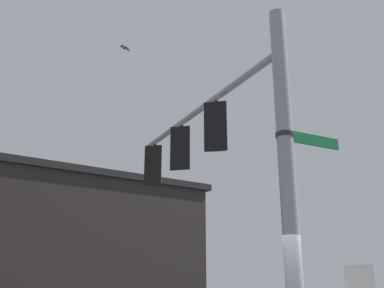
{
  "coord_description": "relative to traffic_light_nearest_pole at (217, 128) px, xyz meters",
  "views": [
    {
      "loc": [
        0.12,
        -8.15,
        1.57
      ],
      "look_at": [
        -2.41,
        2.88,
        5.23
      ],
      "focal_mm": 43.0,
      "sensor_mm": 36.0,
      "label": 1
    }
  ],
  "objects": [
    {
      "name": "traffic_light_mid_inner",
      "position": [
        -1.22,
        1.46,
        0.0
      ],
      "size": [
        0.54,
        0.49,
        1.31
      ],
      "color": "black"
    },
    {
      "name": "traffic_light_nearest_pole",
      "position": [
        0.0,
        0.0,
        0.0
      ],
      "size": [
        0.54,
        0.49,
        1.31
      ],
      "color": "black"
    },
    {
      "name": "street_name_sign",
      "position": [
        1.84,
        -1.71,
        -0.93
      ],
      "size": [
        1.18,
        1.02,
        0.22
      ],
      "color": "#147238"
    },
    {
      "name": "bird_flying",
      "position": [
        -3.73,
        3.21,
        4.42
      ],
      "size": [
        0.27,
        0.36,
        0.12
      ],
      "color": "#4C4742"
    },
    {
      "name": "signal_pole",
      "position": [
        1.58,
        -1.92,
        -1.79
      ],
      "size": [
        0.3,
        0.3,
        6.92
      ],
      "primitive_type": "cylinder",
      "color": "gray",
      "rests_on": "ground"
    },
    {
      "name": "mast_arm",
      "position": [
        -0.6,
        0.7,
        0.78
      ],
      "size": [
        4.5,
        5.35,
        0.16
      ],
      "primitive_type": "cylinder",
      "rotation": [
        0.0,
        1.57,
        2.27
      ],
      "color": "gray"
    },
    {
      "name": "traffic_light_mid_outer",
      "position": [
        -2.44,
        2.92,
        0.0
      ],
      "size": [
        0.54,
        0.49,
        1.31
      ],
      "color": "black"
    },
    {
      "name": "storefront_building",
      "position": [
        -9.69,
        8.8,
        -1.94
      ],
      "size": [
        14.81,
        15.08,
        6.6
      ],
      "color": "#282321",
      "rests_on": "ground"
    }
  ]
}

